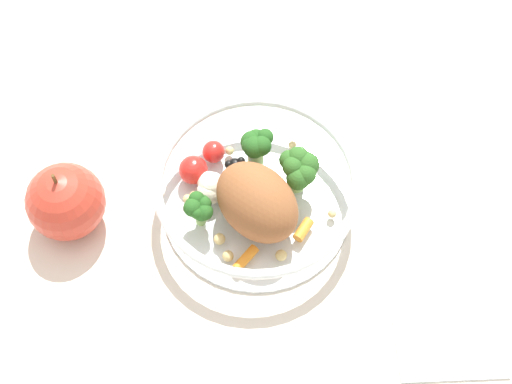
# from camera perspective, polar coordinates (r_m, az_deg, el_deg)

# --- Properties ---
(ground_plane) EXTENTS (2.40, 2.40, 0.00)m
(ground_plane) POSITION_cam_1_polar(r_m,az_deg,el_deg) (0.73, 0.32, -1.67)
(ground_plane) COLOR silver
(food_container) EXTENTS (0.21, 0.21, 0.08)m
(food_container) POSITION_cam_1_polar(r_m,az_deg,el_deg) (0.70, -0.27, 0.03)
(food_container) COLOR white
(food_container) RESTS_ON ground_plane
(loose_apple) EXTENTS (0.08, 0.08, 0.09)m
(loose_apple) POSITION_cam_1_polar(r_m,az_deg,el_deg) (0.72, -15.24, -0.77)
(loose_apple) COLOR #BC3828
(loose_apple) RESTS_ON ground_plane
(folded_napkin) EXTENTS (0.14, 0.15, 0.01)m
(folded_napkin) POSITION_cam_1_polar(r_m,az_deg,el_deg) (0.71, 15.13, -9.58)
(folded_napkin) COLOR white
(folded_napkin) RESTS_ON ground_plane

